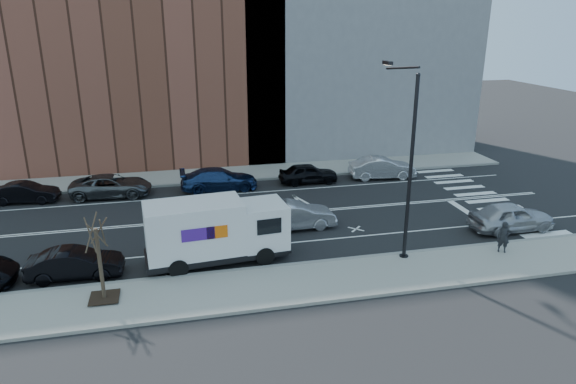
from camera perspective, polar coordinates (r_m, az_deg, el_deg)
name	(u,v)px	position (r m, az deg, el deg)	size (l,w,h in m)	color
ground	(243,217)	(30.94, -5.07, -2.76)	(120.00, 120.00, 0.00)	black
sidewalk_near	(270,287)	(23.03, -1.99, -10.48)	(44.00, 3.60, 0.15)	gray
sidewalk_far	(226,174)	(39.19, -6.86, 1.97)	(44.00, 3.60, 0.15)	gray
curb_near	(263,268)	(24.59, -2.79, -8.45)	(44.00, 0.25, 0.17)	gray
curb_far	(229,181)	(37.47, -6.56, 1.21)	(44.00, 0.25, 0.17)	gray
crosswalk	(481,197)	(36.48, 20.67, -0.54)	(3.00, 14.00, 0.01)	white
road_markings	(243,217)	(30.94, -5.07, -2.75)	(40.00, 8.60, 0.01)	white
bldg_brick	(109,22)	(44.36, -19.28, 17.39)	(26.00, 10.00, 22.00)	brown
streetlight	(407,157)	(24.92, 13.07, 3.77)	(0.44, 4.02, 9.34)	black
street_tree	(101,271)	(22.70, -20.06, -8.26)	(1.20, 1.20, 3.75)	black
fedex_van	(215,230)	(24.97, -8.06, -4.22)	(7.05, 2.97, 3.14)	black
far_parked_b	(26,193)	(37.08, -27.13, -0.06)	(1.40, 4.01, 1.32)	black
far_parked_c	(111,186)	(36.11, -19.06, 0.66)	(2.41, 5.22, 1.45)	#4B4F53
far_parked_d	(219,179)	(35.72, -7.68, 1.42)	(2.14, 5.26, 1.53)	navy
far_parked_e	(308,173)	(36.94, 2.26, 2.09)	(1.69, 4.20, 1.43)	black
far_parked_f	(382,168)	(38.64, 10.41, 2.66)	(1.67, 4.80, 1.58)	silver
driving_sedan	(294,216)	(28.90, 0.64, -2.63)	(1.63, 4.69, 1.54)	#B1B0B5
near_parked_rear_a	(75,264)	(25.56, -22.57, -7.36)	(1.47, 4.20, 1.38)	black
near_parked_front	(511,217)	(31.24, 23.56, -2.53)	(1.90, 4.73, 1.61)	#B4B4B9
pedestrian	(504,237)	(27.86, 22.86, -4.65)	(0.58, 0.38, 1.60)	black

